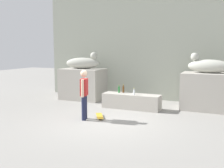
# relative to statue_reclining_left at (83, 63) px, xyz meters

# --- Properties ---
(ground_plane) EXTENTS (40.00, 40.00, 0.00)m
(ground_plane) POSITION_rel_statue_reclining_left_xyz_m (2.75, -3.19, -1.72)
(ground_plane) COLOR gray
(facade_wall) EXTENTS (10.56, 0.60, 6.86)m
(facade_wall) POSITION_rel_statue_reclining_left_xyz_m (2.75, 1.53, 1.71)
(facade_wall) COLOR gray
(facade_wall) RESTS_ON ground_plane
(pedestal_left) EXTENTS (1.97, 1.28, 1.44)m
(pedestal_left) POSITION_rel_statue_reclining_left_xyz_m (-0.04, -0.01, -1.00)
(pedestal_left) COLOR #A39E93
(pedestal_left) RESTS_ON ground_plane
(pedestal_right) EXTENTS (1.97, 1.28, 1.44)m
(pedestal_right) POSITION_rel_statue_reclining_left_xyz_m (5.54, -0.01, -1.00)
(pedestal_right) COLOR #A39E93
(pedestal_right) RESTS_ON ground_plane
(statue_reclining_left) EXTENTS (1.67, 0.84, 0.78)m
(statue_reclining_left) POSITION_rel_statue_reclining_left_xyz_m (0.00, 0.00, 0.00)
(statue_reclining_left) COLOR #ADAEA1
(statue_reclining_left) RESTS_ON pedestal_left
(statue_reclining_right) EXTENTS (1.62, 0.63, 0.78)m
(statue_reclining_right) POSITION_rel_statue_reclining_left_xyz_m (5.50, -0.00, 0.00)
(statue_reclining_right) COLOR #ADAEA1
(statue_reclining_right) RESTS_ON pedestal_right
(ledge_block) EXTENTS (2.30, 0.65, 0.59)m
(ledge_block) POSITION_rel_statue_reclining_left_xyz_m (2.75, -1.03, -1.43)
(ledge_block) COLOR #A39E93
(ledge_block) RESTS_ON ground_plane
(skater) EXTENTS (0.29, 0.52, 1.67)m
(skater) POSITION_rel_statue_reclining_left_xyz_m (1.88, -3.24, -0.80)
(skater) COLOR #1E233F
(skater) RESTS_ON ground_plane
(skateboard) EXTENTS (0.59, 0.79, 0.08)m
(skateboard) POSITION_rel_statue_reclining_left_xyz_m (2.25, -2.84, -1.66)
(skateboard) COLOR gold
(skateboard) RESTS_ON ground_plane
(bottle_clear) EXTENTS (0.06, 0.06, 0.27)m
(bottle_clear) POSITION_rel_statue_reclining_left_xyz_m (2.92, -1.18, -1.02)
(bottle_clear) COLOR silver
(bottle_clear) RESTS_ON ledge_block
(bottle_brown) EXTENTS (0.08, 0.08, 0.33)m
(bottle_brown) POSITION_rel_statue_reclining_left_xyz_m (2.32, -0.80, -1.00)
(bottle_brown) COLOR #593314
(bottle_brown) RESTS_ON ledge_block
(bottle_green) EXTENTS (0.07, 0.07, 0.32)m
(bottle_green) POSITION_rel_statue_reclining_left_xyz_m (2.19, -0.94, -1.00)
(bottle_green) COLOR #1E722D
(bottle_green) RESTS_ON ledge_block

